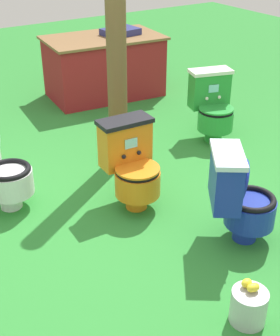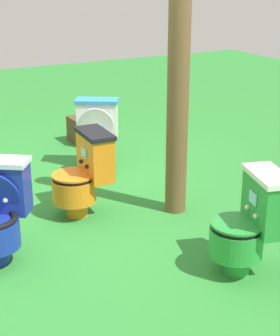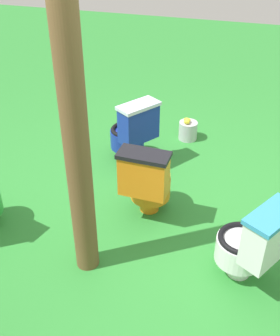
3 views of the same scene
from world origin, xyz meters
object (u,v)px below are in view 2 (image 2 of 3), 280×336
Objects in this scene: toilet_orange at (84,174)px; toilet_green at (250,223)px; wooden_post at (178,88)px; small_crate at (83,130)px; toilet_white at (96,135)px.

toilet_orange and toilet_green have the same top height.
small_crate is at bearing 179.11° from wooden_post.
toilet_orange is at bearing -112.32° from wooden_post.
toilet_orange is 1.53m from toilet_green.
toilet_green is (2.33, 0.10, -0.00)m from toilet_white.
toilet_green is (1.39, 0.64, 0.00)m from toilet_orange.
toilet_orange is 1.00× the size of toilet_green.
toilet_orange is 2.06× the size of small_crate.
toilet_orange is at bearing 40.63° from toilet_green.
small_crate is (-1.86, 0.76, -0.22)m from toilet_orange.
wooden_post reaches higher than small_crate.
toilet_green is at bearing -2.20° from small_crate.
toilet_white and toilet_green have the same top height.
toilet_green is at bearing -4.78° from wooden_post.
toilet_orange is (0.94, -0.53, -0.00)m from toilet_white.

